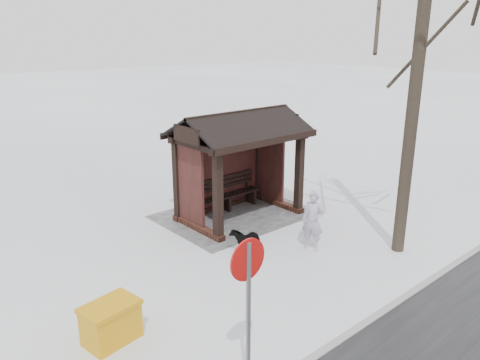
# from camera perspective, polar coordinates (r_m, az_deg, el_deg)

# --- Properties ---
(ground) EXTENTS (120.00, 120.00, 0.00)m
(ground) POSITION_cam_1_polar(r_m,az_deg,el_deg) (13.63, -0.03, -4.48)
(ground) COLOR white
(ground) RESTS_ON ground
(kerb) EXTENTS (120.00, 0.15, 0.06)m
(kerb) POSITION_cam_1_polar(r_m,az_deg,el_deg) (10.52, 20.50, -12.58)
(kerb) COLOR gray
(kerb) RESTS_ON ground
(trampled_patch) EXTENTS (4.20, 3.20, 0.02)m
(trampled_patch) POSITION_cam_1_polar(r_m,az_deg,el_deg) (13.77, -0.58, -4.21)
(trampled_patch) COLOR gray
(trampled_patch) RESTS_ON ground
(bus_shelter) EXTENTS (3.60, 2.40, 3.09)m
(bus_shelter) POSITION_cam_1_polar(r_m,az_deg,el_deg) (13.10, -0.49, 4.55)
(bus_shelter) COLOR #381B14
(bus_shelter) RESTS_ON ground
(pedestrian) EXTENTS (0.52, 0.64, 1.50)m
(pedestrian) POSITION_cam_1_polar(r_m,az_deg,el_deg) (11.49, 8.88, -4.93)
(pedestrian) COLOR #AEA1BD
(pedestrian) RESTS_ON ground
(dog) EXTENTS (0.79, 0.42, 0.64)m
(dog) POSITION_cam_1_polar(r_m,az_deg,el_deg) (11.42, 0.68, -7.22)
(dog) COLOR black
(dog) RESTS_ON ground
(grit_bin) EXTENTS (1.02, 0.78, 0.72)m
(grit_bin) POSITION_cam_1_polar(r_m,az_deg,el_deg) (8.63, -15.46, -16.38)
(grit_bin) COLOR #C7880B
(grit_bin) RESTS_ON ground
(road_sign) EXTENTS (0.62, 0.10, 2.44)m
(road_sign) POSITION_cam_1_polar(r_m,az_deg,el_deg) (6.65, 0.94, -12.60)
(road_sign) COLOR gray
(road_sign) RESTS_ON ground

